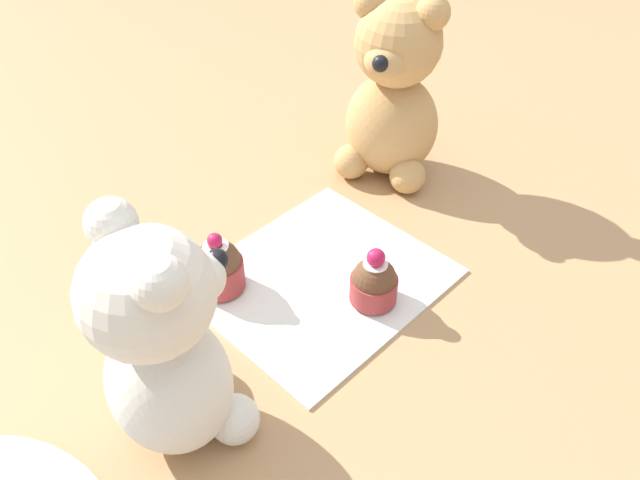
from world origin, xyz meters
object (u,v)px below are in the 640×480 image
object	(u,v)px
cupcake_near_cream_bear	(219,267)
teddy_bear_cream	(165,346)
cupcake_near_tan_bear	(374,282)
teddy_bear_tan	(393,94)

from	to	relation	value
cupcake_near_cream_bear	teddy_bear_cream	bearing A→B (deg)	129.74
cupcake_near_cream_bear	cupcake_near_tan_bear	xyz separation A→B (m)	(-0.12, -0.09, -0.00)
teddy_bear_cream	teddy_bear_tan	bearing A→B (deg)	-65.58
teddy_bear_cream	cupcake_near_cream_bear	world-z (taller)	teddy_bear_cream
teddy_bear_cream	cupcake_near_cream_bear	bearing A→B (deg)	-41.91
teddy_bear_tan	cupcake_near_tan_bear	world-z (taller)	teddy_bear_tan
teddy_bear_cream	cupcake_near_tan_bear	distance (m)	0.23
teddy_bear_tan	cupcake_near_cream_bear	size ratio (longest dim) A/B	3.33
cupcake_near_cream_bear	cupcake_near_tan_bear	world-z (taller)	cupcake_near_cream_bear
cupcake_near_tan_bear	teddy_bear_cream	bearing A→B (deg)	84.17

